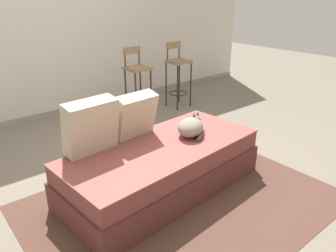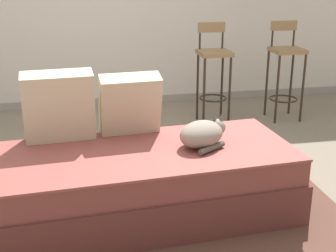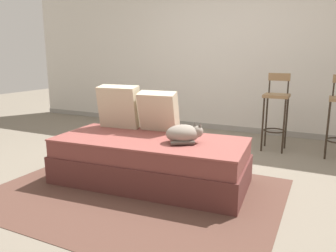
% 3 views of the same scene
% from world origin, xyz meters
% --- Properties ---
extents(ground_plane, '(16.00, 16.00, 0.00)m').
position_xyz_m(ground_plane, '(0.00, 0.00, 0.00)').
color(ground_plane, slate).
rests_on(ground_plane, ground).
extents(wall_back_panel, '(8.00, 0.10, 2.60)m').
position_xyz_m(wall_back_panel, '(0.00, 2.25, 1.30)').
color(wall_back_panel, silver).
rests_on(wall_back_panel, ground).
extents(wall_baseboard_trim, '(8.00, 0.02, 0.09)m').
position_xyz_m(wall_baseboard_trim, '(0.00, 2.20, 0.04)').
color(wall_baseboard_trim, gray).
rests_on(wall_baseboard_trim, ground).
extents(area_rug, '(2.60, 1.96, 0.01)m').
position_xyz_m(area_rug, '(0.00, -0.70, 0.00)').
color(area_rug, brown).
rests_on(area_rug, ground).
extents(couch, '(1.96, 1.00, 0.46)m').
position_xyz_m(couch, '(0.00, -0.40, 0.23)').
color(couch, brown).
rests_on(couch, ground).
extents(throw_pillow_corner, '(0.48, 0.27, 0.48)m').
position_xyz_m(throw_pillow_corner, '(-0.55, -0.11, 0.70)').
color(throw_pillow_corner, beige).
rests_on(throw_pillow_corner, couch).
extents(throw_pillow_middle, '(0.43, 0.28, 0.43)m').
position_xyz_m(throw_pillow_middle, '(-0.07, -0.08, 0.68)').
color(throw_pillow_middle, beige).
rests_on(throw_pillow_middle, couch).
extents(cat, '(0.40, 0.38, 0.20)m').
position_xyz_m(cat, '(0.36, -0.39, 0.54)').
color(cat, gray).
rests_on(cat, couch).
extents(bar_stool_near_window, '(0.32, 0.32, 1.02)m').
position_xyz_m(bar_stool_near_window, '(0.94, 1.36, 0.61)').
color(bar_stool_near_window, '#2D2319').
rests_on(bar_stool_near_window, ground).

